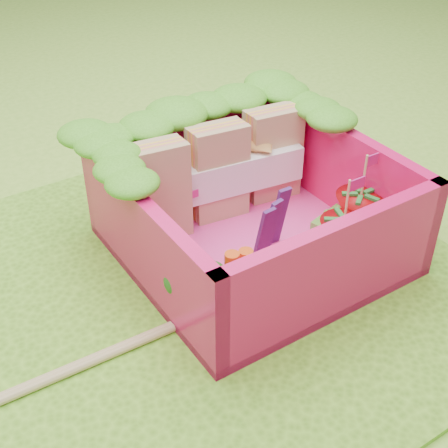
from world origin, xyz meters
name	(u,v)px	position (x,y,z in m)	size (l,w,h in m)	color
ground	(198,284)	(0.00, 0.00, 0.00)	(14.00, 14.00, 0.00)	#7DBC35
placemat	(198,282)	(0.00, 0.00, 0.01)	(2.60, 2.60, 0.03)	#5A9822
bento_floor	(253,247)	(0.37, 0.04, 0.06)	(1.30, 1.30, 0.05)	#FF41A3
bento_box	(254,209)	(0.37, 0.04, 0.31)	(1.30, 1.30, 0.55)	#EC135E
lettuce_ruffle	(205,116)	(0.37, 0.51, 0.64)	(1.43, 0.83, 0.11)	#3D8D19
sandwich_stack	(219,172)	(0.38, 0.38, 0.35)	(1.07, 0.30, 0.55)	tan
broccoli	(197,279)	(-0.14, -0.23, 0.26)	(0.33, 0.33, 0.26)	#6CAB53
carrot_sticks	(238,275)	(0.07, -0.26, 0.21)	(0.16, 0.10, 0.29)	#DD4E12
purple_wedges	(271,228)	(0.37, -0.10, 0.27)	(0.25, 0.13, 0.38)	#42164F
strawberry_left	(342,240)	(0.66, -0.31, 0.21)	(0.24, 0.24, 0.48)	red
strawberry_right	(358,216)	(0.87, -0.21, 0.22)	(0.26, 0.26, 0.50)	red
snap_peas	(331,238)	(0.73, -0.17, 0.11)	(0.58, 0.53, 0.05)	green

